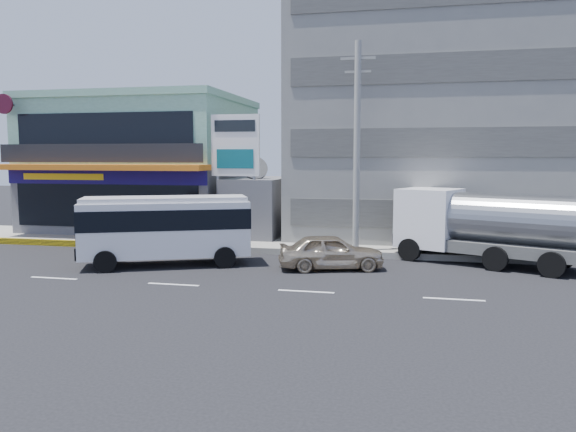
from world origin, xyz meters
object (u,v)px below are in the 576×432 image
(satellite_dish, at_px, (254,177))
(concrete_building, at_px, (439,117))
(shop_building, at_px, (146,168))
(tanker_truck, at_px, (484,225))
(minibus, at_px, (166,225))
(motorcycle_rider, at_px, (155,234))
(utility_pole_near, at_px, (357,147))
(sedan, at_px, (331,252))
(billboard, at_px, (236,153))

(satellite_dish, bearing_deg, concrete_building, 21.80)
(shop_building, xyz_separation_m, concrete_building, (18.00, 1.05, 3.00))
(tanker_truck, bearing_deg, concrete_building, 101.35)
(shop_building, bearing_deg, minibus, -59.64)
(minibus, distance_m, tanker_truck, 13.89)
(satellite_dish, bearing_deg, shop_building, 159.79)
(satellite_dish, height_order, tanker_truck, satellite_dish)
(satellite_dish, distance_m, motorcycle_rider, 6.42)
(utility_pole_near, bearing_deg, satellite_dish, 149.04)
(shop_building, height_order, utility_pole_near, utility_pole_near)
(utility_pole_near, xyz_separation_m, motorcycle_rider, (-10.00, -0.60, -4.32))
(satellite_dish, height_order, sedan, satellite_dish)
(satellite_dish, bearing_deg, tanker_truck, -20.46)
(motorcycle_rider, bearing_deg, shop_building, 119.24)
(shop_building, xyz_separation_m, tanker_truck, (19.68, -7.30, -2.26))
(sedan, bearing_deg, utility_pole_near, -28.42)
(utility_pole_near, bearing_deg, minibus, -152.93)
(shop_building, relative_size, concrete_building, 0.77)
(billboard, bearing_deg, concrete_building, 28.92)
(satellite_dish, xyz_separation_m, minibus, (-1.82, -7.60, -1.79))
(concrete_building, bearing_deg, utility_pole_near, -117.76)
(concrete_building, xyz_separation_m, utility_pole_near, (-4.00, -7.60, -1.85))
(minibus, xyz_separation_m, tanker_truck, (13.50, 3.24, -0.05))
(sedan, xyz_separation_m, motorcycle_rider, (-9.30, 2.71, 0.08))
(shop_building, relative_size, satellite_dish, 8.27)
(billboard, xyz_separation_m, motorcycle_rider, (-3.50, -2.40, -4.10))
(billboard, height_order, tanker_truck, billboard)
(billboard, bearing_deg, tanker_truck, -11.85)
(utility_pole_near, xyz_separation_m, tanker_truck, (5.68, -0.76, -3.41))
(shop_building, bearing_deg, satellite_dish, -20.21)
(satellite_dish, bearing_deg, minibus, -103.50)
(concrete_building, height_order, minibus, concrete_building)
(minibus, bearing_deg, concrete_building, 44.45)
(sedan, distance_m, motorcycle_rider, 9.68)
(shop_building, distance_m, tanker_truck, 21.11)
(concrete_building, xyz_separation_m, tanker_truck, (1.68, -8.36, -5.26))
(satellite_dish, distance_m, minibus, 8.02)
(shop_building, distance_m, minibus, 12.42)
(concrete_building, distance_m, tanker_truck, 10.02)
(satellite_dish, height_order, utility_pole_near, utility_pole_near)
(minibus, relative_size, sedan, 1.70)
(utility_pole_near, relative_size, minibus, 1.34)
(tanker_truck, bearing_deg, satellite_dish, 159.54)
(satellite_dish, bearing_deg, motorcycle_rider, -133.60)
(concrete_building, bearing_deg, tanker_truck, -78.65)
(satellite_dish, xyz_separation_m, billboard, (-0.50, -1.80, 1.35))
(billboard, xyz_separation_m, utility_pole_near, (6.50, -1.80, 0.22))
(sedan, bearing_deg, motorcycle_rider, 57.32)
(minibus, xyz_separation_m, motorcycle_rider, (-2.18, 3.40, -0.96))
(concrete_building, bearing_deg, minibus, -135.55)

